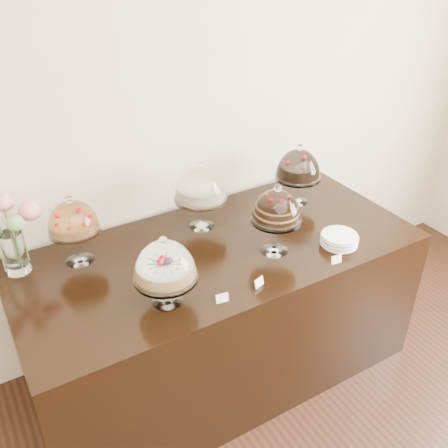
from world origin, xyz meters
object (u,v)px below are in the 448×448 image
cake_stand_fruit_tart (73,220)px  cake_stand_choco_layer (277,209)px  display_counter (220,311)px  cake_stand_dark_choco (298,167)px  cake_stand_sugar_sponge (165,264)px  cake_stand_cheesecake (200,187)px  flower_vase (8,229)px  plate_stack (339,239)px

cake_stand_fruit_tart → cake_stand_choco_layer: bearing=-25.6°
display_counter → cake_stand_dark_choco: (0.68, 0.21, 0.69)m
cake_stand_sugar_sponge → cake_stand_dark_choco: bearing=22.9°
display_counter → cake_stand_fruit_tart: (-0.68, 0.27, 0.70)m
cake_stand_dark_choco → cake_stand_choco_layer: bearing=-138.9°
cake_stand_choco_layer → cake_stand_cheesecake: bearing=117.0°
cake_stand_choco_layer → flower_vase: 1.32m
display_counter → cake_stand_cheesecake: 0.75m
cake_stand_sugar_sponge → flower_vase: size_ratio=0.86×
display_counter → plate_stack: plate_stack is taller
cake_stand_cheesecake → plate_stack: 0.82m
display_counter → cake_stand_fruit_tart: size_ratio=5.74×
cake_stand_dark_choco → plate_stack: 0.56m
cake_stand_cheesecake → flower_vase: (-1.01, 0.08, -0.00)m
flower_vase → plate_stack: flower_vase is taller
cake_stand_choco_layer → plate_stack: bearing=-20.8°
cake_stand_cheesecake → cake_stand_dark_choco: cake_stand_cheesecake is taller
display_counter → flower_vase: size_ratio=5.31×
flower_vase → display_counter: bearing=-19.1°
display_counter → cake_stand_cheesecake: bearing=83.9°
cake_stand_cheesecake → cake_stand_fruit_tart: 0.71m
cake_stand_sugar_sponge → cake_stand_fruit_tart: size_ratio=0.93×
cake_stand_sugar_sponge → flower_vase: bearing=132.8°
cake_stand_cheesecake → flower_vase: bearing=175.2°
cake_stand_cheesecake → plate_stack: cake_stand_cheesecake is taller
cake_stand_dark_choco → plate_stack: bearing=-100.6°
display_counter → cake_stand_choco_layer: size_ratio=5.53×
cake_stand_choco_layer → cake_stand_dark_choco: (0.44, 0.38, -0.02)m
display_counter → cake_stand_sugar_sponge: bearing=-149.1°
cake_stand_choco_layer → flower_vase: size_ratio=0.96×
cake_stand_fruit_tart → flower_vase: 0.30m
flower_vase → cake_stand_choco_layer: bearing=-22.6°
cake_stand_fruit_tart → flower_vase: bearing=167.6°
plate_stack → cake_stand_choco_layer: bearing=159.2°
cake_stand_sugar_sponge → cake_stand_choco_layer: bearing=7.3°
cake_stand_dark_choco → cake_stand_fruit_tart: 1.37m
cake_stand_cheesecake → cake_stand_fruit_tart: (-0.71, 0.02, -0.01)m
cake_stand_choco_layer → cake_stand_cheesecake: cake_stand_cheesecake is taller
flower_vase → cake_stand_fruit_tart: bearing=-12.4°
cake_stand_fruit_tart → flower_vase: flower_vase is taller
cake_stand_sugar_sponge → cake_stand_choco_layer: (0.67, 0.09, 0.05)m
cake_stand_fruit_tart → plate_stack: 1.41m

